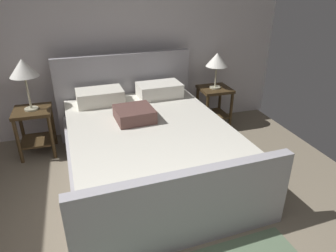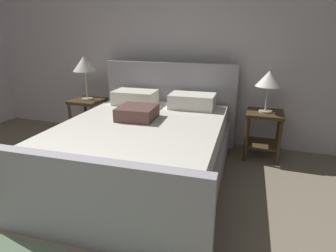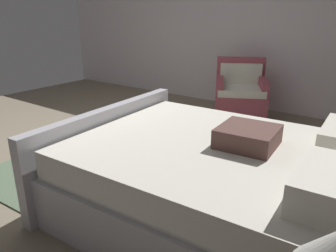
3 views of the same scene
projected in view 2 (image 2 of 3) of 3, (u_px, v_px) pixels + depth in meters
wall_back at (148, 51)px, 4.11m from camera, size 5.56×0.12×2.56m
bed at (144, 146)px, 3.07m from camera, size 1.94×2.42×1.15m
nightstand_right at (263, 127)px, 3.50m from camera, size 0.44×0.44×0.60m
table_lamp_right at (269, 80)px, 3.31m from camera, size 0.31×0.31×0.51m
nightstand_left at (89, 112)px, 4.15m from camera, size 0.44×0.44×0.60m
table_lamp_left at (84, 65)px, 3.93m from camera, size 0.32×0.32×0.62m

